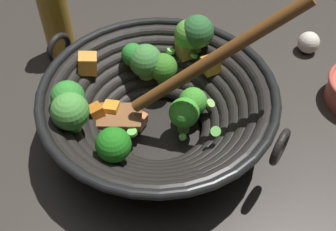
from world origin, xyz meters
TOP-DOWN VIEW (x-y plane):
  - ground_plane at (0.00, 0.00)m, footprint 4.00×4.00m
  - wok at (-0.00, -0.00)m, footprint 0.36×0.38m
  - cooking_oil_bottle at (-0.17, -0.22)m, footprint 0.05×0.05m
  - garlic_bulb at (-0.26, 0.25)m, footprint 0.04×0.04m

SIDE VIEW (x-z plane):
  - ground_plane at x=0.00m, z-range 0.00..0.00m
  - garlic_bulb at x=-0.26m, z-range 0.00..0.04m
  - wok at x=0.00m, z-range -0.06..0.20m
  - cooking_oil_bottle at x=-0.17m, z-range -0.02..0.18m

